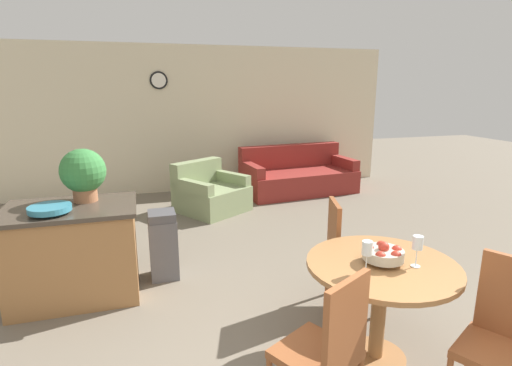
# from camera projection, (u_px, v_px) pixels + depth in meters

# --- Properties ---
(wall_back) EXTENTS (8.00, 0.09, 2.70)m
(wall_back) POSITION_uv_depth(u_px,v_px,m) (187.00, 120.00, 7.46)
(wall_back) COLOR beige
(wall_back) RESTS_ON ground_plane
(dining_table) EXTENTS (1.05, 1.05, 0.78)m
(dining_table) POSITION_uv_depth(u_px,v_px,m) (381.00, 286.00, 2.82)
(dining_table) COLOR #9E6B3D
(dining_table) RESTS_ON ground_plane
(dining_chair_near_left) EXTENTS (0.57, 0.57, 0.99)m
(dining_chair_near_left) POSITION_uv_depth(u_px,v_px,m) (328.00, 346.00, 2.26)
(dining_chair_near_left) COLOR brown
(dining_chair_near_left) RESTS_ON ground_plane
(dining_chair_near_right) EXTENTS (0.57, 0.57, 0.99)m
(dining_chair_near_right) POSITION_uv_depth(u_px,v_px,m) (504.00, 334.00, 2.37)
(dining_chair_near_right) COLOR brown
(dining_chair_near_right) RESTS_ON ground_plane
(dining_chair_far_side) EXTENTS (0.52, 0.52, 0.99)m
(dining_chair_far_side) POSITION_uv_depth(u_px,v_px,m) (345.00, 250.00, 3.57)
(dining_chair_far_side) COLOR brown
(dining_chair_far_side) RESTS_ON ground_plane
(fruit_bowl) EXTENTS (0.28, 0.28, 0.16)m
(fruit_bowl) POSITION_uv_depth(u_px,v_px,m) (384.00, 254.00, 2.76)
(fruit_bowl) COLOR #B7B29E
(fruit_bowl) RESTS_ON dining_table
(wine_glass_left) EXTENTS (0.07, 0.07, 0.22)m
(wine_glass_left) POSITION_uv_depth(u_px,v_px,m) (367.00, 249.00, 2.60)
(wine_glass_left) COLOR silver
(wine_glass_left) RESTS_ON dining_table
(wine_glass_right) EXTENTS (0.07, 0.07, 0.22)m
(wine_glass_right) POSITION_uv_depth(u_px,v_px,m) (418.00, 244.00, 2.69)
(wine_glass_right) COLOR silver
(wine_glass_right) RESTS_ON dining_table
(kitchen_island) EXTENTS (1.18, 0.80, 0.90)m
(kitchen_island) POSITION_uv_depth(u_px,v_px,m) (75.00, 252.00, 3.76)
(kitchen_island) COLOR #9E6B3D
(kitchen_island) RESTS_ON ground_plane
(teal_bowl) EXTENTS (0.35, 0.35, 0.07)m
(teal_bowl) POSITION_uv_depth(u_px,v_px,m) (50.00, 209.00, 3.44)
(teal_bowl) COLOR teal
(teal_bowl) RESTS_ON kitchen_island
(potted_plant) EXTENTS (0.42, 0.42, 0.51)m
(potted_plant) POSITION_uv_depth(u_px,v_px,m) (83.00, 173.00, 3.78)
(potted_plant) COLOR #A36642
(potted_plant) RESTS_ON kitchen_island
(trash_bin) EXTENTS (0.28, 0.31, 0.72)m
(trash_bin) POSITION_uv_depth(u_px,v_px,m) (163.00, 245.00, 4.17)
(trash_bin) COLOR #56565B
(trash_bin) RESTS_ON ground_plane
(couch) EXTENTS (2.15, 1.17, 0.86)m
(couch) POSITION_uv_depth(u_px,v_px,m) (297.00, 177.00, 7.58)
(couch) COLOR maroon
(couch) RESTS_ON ground_plane
(armchair) EXTENTS (1.28, 1.28, 0.78)m
(armchair) POSITION_uv_depth(u_px,v_px,m) (210.00, 194.00, 6.44)
(armchair) COLOR gray
(armchair) RESTS_ON ground_plane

